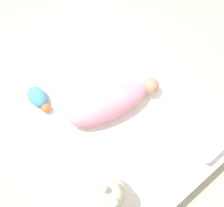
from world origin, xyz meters
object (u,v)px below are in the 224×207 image
Objects in this scene: swaddled_baby at (112,103)px; turtle_plush at (38,98)px; pillow at (201,120)px; bunny_plush at (109,194)px.

turtle_plush is (-0.31, -0.31, -0.04)m from swaddled_baby.
turtle_plush is (-0.71, -0.65, -0.01)m from pillow.
swaddled_baby is 0.45m from turtle_plush.
bunny_plush reaches higher than pillow.
pillow is at bearing -36.35° from swaddled_baby.
pillow is at bearing 88.11° from bunny_plush.
bunny_plush is 1.85× the size of turtle_plush.
pillow is 0.67m from bunny_plush.
turtle_plush is at bearing 148.18° from swaddled_baby.
bunny_plush reaches higher than turtle_plush.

